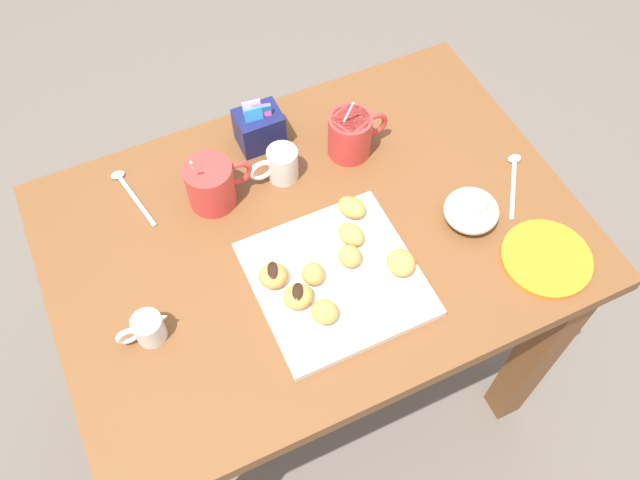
# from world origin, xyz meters

# --- Properties ---
(ground_plane) EXTENTS (8.00, 8.00, 0.00)m
(ground_plane) POSITION_xyz_m (0.00, 0.00, 0.00)
(ground_plane) COLOR #665B51
(dining_table) EXTENTS (0.99, 0.69, 0.75)m
(dining_table) POSITION_xyz_m (0.00, 0.00, 0.60)
(dining_table) COLOR brown
(dining_table) RESTS_ON ground_plane
(pastry_plate_square) EXTENTS (0.29, 0.29, 0.02)m
(pastry_plate_square) POSITION_xyz_m (-0.01, -0.11, 0.76)
(pastry_plate_square) COLOR silver
(pastry_plate_square) RESTS_ON dining_table
(coffee_mug_red_left) EXTENTS (0.13, 0.09, 0.15)m
(coffee_mug_red_left) POSITION_xyz_m (-0.14, 0.15, 0.80)
(coffee_mug_red_left) COLOR red
(coffee_mug_red_left) RESTS_ON dining_table
(coffee_mug_red_right) EXTENTS (0.13, 0.09, 0.15)m
(coffee_mug_red_right) POSITION_xyz_m (0.15, 0.15, 0.80)
(coffee_mug_red_right) COLOR red
(coffee_mug_red_right) RESTS_ON dining_table
(cream_pitcher_white) EXTENTS (0.10, 0.06, 0.07)m
(cream_pitcher_white) POSITION_xyz_m (-0.01, 0.15, 0.79)
(cream_pitcher_white) COLOR silver
(cream_pitcher_white) RESTS_ON dining_table
(sugar_caddy) EXTENTS (0.09, 0.07, 0.11)m
(sugar_caddy) POSITION_xyz_m (-0.01, 0.25, 0.79)
(sugar_caddy) COLOR #191E51
(sugar_caddy) RESTS_ON dining_table
(ice_cream_bowl) EXTENTS (0.10, 0.10, 0.08)m
(ice_cream_bowl) POSITION_xyz_m (0.28, -0.10, 0.78)
(ice_cream_bowl) COLOR silver
(ice_cream_bowl) RESTS_ON dining_table
(chocolate_sauce_pitcher) EXTENTS (0.09, 0.05, 0.06)m
(chocolate_sauce_pitcher) POSITION_xyz_m (-0.34, -0.08, 0.78)
(chocolate_sauce_pitcher) COLOR silver
(chocolate_sauce_pitcher) RESTS_ON dining_table
(saucer_orange_left) EXTENTS (0.17, 0.17, 0.01)m
(saucer_orange_left) POSITION_xyz_m (0.36, -0.24, 0.76)
(saucer_orange_left) COLOR orange
(saucer_orange_left) RESTS_ON dining_table
(loose_spoon_near_saucer) EXTENTS (0.05, 0.16, 0.01)m
(loose_spoon_near_saucer) POSITION_xyz_m (-0.29, 0.24, 0.76)
(loose_spoon_near_saucer) COLOR silver
(loose_spoon_near_saucer) RESTS_ON dining_table
(loose_spoon_by_plate) EXTENTS (0.11, 0.13, 0.01)m
(loose_spoon_by_plate) POSITION_xyz_m (0.41, -0.05, 0.76)
(loose_spoon_by_plate) COLOR silver
(loose_spoon_by_plate) RESTS_ON dining_table
(beignet_0) EXTENTS (0.05, 0.05, 0.04)m
(beignet_0) POSITION_xyz_m (-0.09, -0.13, 0.79)
(beignet_0) COLOR #D19347
(beignet_0) RESTS_ON pastry_plate_square
(chocolate_drizzle_0) EXTENTS (0.03, 0.04, 0.00)m
(chocolate_drizzle_0) POSITION_xyz_m (-0.09, -0.13, 0.80)
(chocolate_drizzle_0) COLOR black
(chocolate_drizzle_0) RESTS_ON beignet_0
(beignet_1) EXTENTS (0.05, 0.06, 0.04)m
(beignet_1) POSITION_xyz_m (-0.05, -0.10, 0.79)
(beignet_1) COLOR #D19347
(beignet_1) RESTS_ON pastry_plate_square
(beignet_2) EXTENTS (0.06, 0.06, 0.04)m
(beignet_2) POSITION_xyz_m (0.10, -0.15, 0.79)
(beignet_2) COLOR #D19347
(beignet_2) RESTS_ON pastry_plate_square
(beignet_3) EXTENTS (0.06, 0.06, 0.03)m
(beignet_3) POSITION_xyz_m (-0.06, -0.18, 0.78)
(beignet_3) COLOR #D19347
(beignet_3) RESTS_ON pastry_plate_square
(beignet_4) EXTENTS (0.07, 0.07, 0.03)m
(beignet_4) POSITION_xyz_m (0.08, -0.00, 0.78)
(beignet_4) COLOR #D19347
(beignet_4) RESTS_ON pastry_plate_square
(beignet_5) EXTENTS (0.06, 0.06, 0.03)m
(beignet_5) POSITION_xyz_m (0.05, -0.05, 0.78)
(beignet_5) COLOR #D19347
(beignet_5) RESTS_ON pastry_plate_square
(beignet_6) EXTENTS (0.05, 0.05, 0.04)m
(beignet_6) POSITION_xyz_m (0.03, -0.10, 0.79)
(beignet_6) COLOR #D19347
(beignet_6) RESTS_ON pastry_plate_square
(beignet_7) EXTENTS (0.05, 0.05, 0.04)m
(beignet_7) POSITION_xyz_m (-0.11, -0.07, 0.79)
(beignet_7) COLOR #D19347
(beignet_7) RESTS_ON pastry_plate_square
(chocolate_drizzle_7) EXTENTS (0.03, 0.04, 0.00)m
(chocolate_drizzle_7) POSITION_xyz_m (-0.11, -0.07, 0.81)
(chocolate_drizzle_7) COLOR black
(chocolate_drizzle_7) RESTS_ON beignet_7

